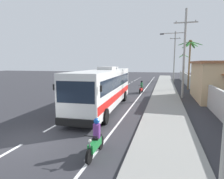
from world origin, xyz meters
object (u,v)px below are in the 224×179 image
at_px(coach_bus_foreground, 104,87).
at_px(motorcycle_beside_bus, 96,140).
at_px(motorcycle_trailing, 141,88).
at_px(utility_pole_far, 174,57).
at_px(utility_pole_mid, 183,51).
at_px(palm_nearest, 183,61).
at_px(palm_second, 190,53).

relative_size(coach_bus_foreground, motorcycle_beside_bus, 6.33).
relative_size(motorcycle_trailing, utility_pole_far, 0.19).
xyz_separation_m(utility_pole_mid, utility_pole_far, (-0.16, 17.09, 0.01)).
distance_m(utility_pole_far, palm_nearest, 6.85).
relative_size(coach_bus_foreground, utility_pole_far, 1.22).
xyz_separation_m(coach_bus_foreground, utility_pole_mid, (7.02, 7.14, 3.37)).
height_order(motorcycle_beside_bus, utility_pole_mid, utility_pole_mid).
bearing_deg(palm_second, motorcycle_beside_bus, -105.08).
relative_size(utility_pole_mid, utility_pole_far, 0.97).
distance_m(motorcycle_trailing, utility_pole_mid, 7.15).
distance_m(utility_pole_mid, utility_pole_far, 17.09).
bearing_deg(palm_nearest, motorcycle_trailing, -108.40).
bearing_deg(palm_nearest, palm_second, -91.92).
bearing_deg(coach_bus_foreground, palm_nearest, 73.40).
height_order(coach_bus_foreground, palm_second, palm_second).
bearing_deg(utility_pole_far, palm_nearest, 70.45).
height_order(motorcycle_trailing, utility_pole_mid, utility_pole_mid).
height_order(utility_pole_mid, utility_pole_far, utility_pole_far).
distance_m(utility_pole_mid, palm_nearest, 23.61).
relative_size(motorcycle_beside_bus, motorcycle_trailing, 1.00).
relative_size(utility_pole_mid, palm_nearest, 1.59).
height_order(motorcycle_trailing, utility_pole_far, utility_pole_far).
bearing_deg(motorcycle_beside_bus, palm_second, 74.92).
relative_size(palm_nearest, palm_second, 0.84).
bearing_deg(utility_pole_far, coach_bus_foreground, -105.80).
height_order(motorcycle_beside_bus, motorcycle_trailing, motorcycle_trailing).
bearing_deg(palm_second, utility_pole_mid, -101.44).
distance_m(coach_bus_foreground, utility_pole_far, 25.41).
xyz_separation_m(motorcycle_trailing, palm_second, (6.47, 5.38, 4.90)).
bearing_deg(motorcycle_beside_bus, motorcycle_trailing, 90.57).
height_order(palm_nearest, palm_second, palm_second).
relative_size(coach_bus_foreground, motorcycle_trailing, 6.34).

